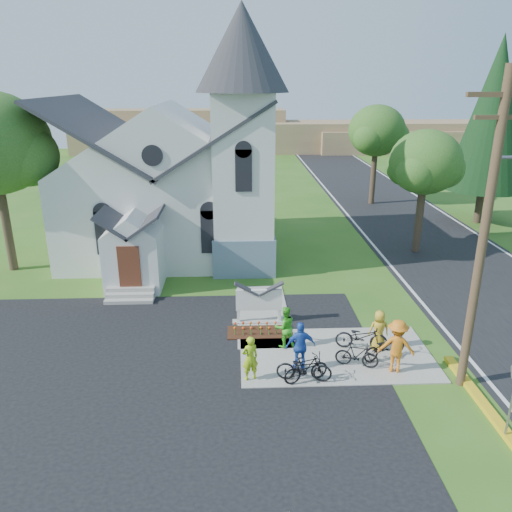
{
  "coord_description": "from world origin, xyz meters",
  "views": [
    {
      "loc": [
        -2.12,
        -15.44,
        9.59
      ],
      "look_at": [
        -1.24,
        5.0,
        2.33
      ],
      "focal_mm": 35.0,
      "sensor_mm": 36.0,
      "label": 1
    }
  ],
  "objects_px": {
    "cyclist_0": "(250,358)",
    "bike_2": "(385,347)",
    "bike_4": "(361,337)",
    "bike_0": "(304,368)",
    "utility_pole": "(487,228)",
    "bike_1": "(306,369)",
    "cyclist_4": "(379,330)",
    "church_sign": "(259,300)",
    "cyclist_2": "(300,346)",
    "bike_3": "(357,355)",
    "cyclist_1": "(285,327)",
    "cyclist_3": "(397,346)"
  },
  "relations": [
    {
      "from": "cyclist_2",
      "to": "bike_4",
      "type": "height_order",
      "value": "cyclist_2"
    },
    {
      "from": "bike_0",
      "to": "bike_1",
      "type": "bearing_deg",
      "value": -127.06
    },
    {
      "from": "bike_1",
      "to": "bike_4",
      "type": "distance_m",
      "value": 3.13
    },
    {
      "from": "bike_0",
      "to": "bike_4",
      "type": "xyz_separation_m",
      "value": [
        2.42,
        1.99,
        0.02
      ]
    },
    {
      "from": "utility_pole",
      "to": "bike_2",
      "type": "distance_m",
      "value": 5.59
    },
    {
      "from": "bike_4",
      "to": "cyclist_2",
      "type": "bearing_deg",
      "value": 128.95
    },
    {
      "from": "bike_1",
      "to": "cyclist_1",
      "type": "bearing_deg",
      "value": -7.58
    },
    {
      "from": "cyclist_2",
      "to": "bike_2",
      "type": "bearing_deg",
      "value": -175.75
    },
    {
      "from": "bike_2",
      "to": "bike_4",
      "type": "height_order",
      "value": "bike_4"
    },
    {
      "from": "bike_0",
      "to": "bike_2",
      "type": "xyz_separation_m",
      "value": [
        3.08,
        1.28,
        -0.01
      ]
    },
    {
      "from": "cyclist_0",
      "to": "bike_2",
      "type": "bearing_deg",
      "value": 172.82
    },
    {
      "from": "bike_1",
      "to": "cyclist_3",
      "type": "distance_m",
      "value": 3.24
    },
    {
      "from": "bike_1",
      "to": "bike_3",
      "type": "xyz_separation_m",
      "value": [
        1.91,
        0.84,
        -0.03
      ]
    },
    {
      "from": "cyclist_2",
      "to": "cyclist_4",
      "type": "distance_m",
      "value": 3.33
    },
    {
      "from": "cyclist_2",
      "to": "bike_3",
      "type": "distance_m",
      "value": 2.06
    },
    {
      "from": "cyclist_1",
      "to": "bike_2",
      "type": "xyz_separation_m",
      "value": [
        3.51,
        -1.02,
        -0.34
      ]
    },
    {
      "from": "utility_pole",
      "to": "bike_1",
      "type": "xyz_separation_m",
      "value": [
        -5.21,
        0.3,
        -4.87
      ]
    },
    {
      "from": "bike_3",
      "to": "cyclist_4",
      "type": "relative_size",
      "value": 0.97
    },
    {
      "from": "bike_2",
      "to": "cyclist_4",
      "type": "height_order",
      "value": "cyclist_4"
    },
    {
      "from": "cyclist_0",
      "to": "bike_1",
      "type": "distance_m",
      "value": 1.89
    },
    {
      "from": "cyclist_1",
      "to": "bike_4",
      "type": "xyz_separation_m",
      "value": [
        2.84,
        -0.3,
        -0.3
      ]
    },
    {
      "from": "cyclist_1",
      "to": "bike_3",
      "type": "height_order",
      "value": "cyclist_1"
    },
    {
      "from": "bike_4",
      "to": "cyclist_4",
      "type": "bearing_deg",
      "value": -81.36
    },
    {
      "from": "church_sign",
      "to": "bike_4",
      "type": "xyz_separation_m",
      "value": [
        3.71,
        -2.35,
        -0.47
      ]
    },
    {
      "from": "bike_2",
      "to": "cyclist_3",
      "type": "height_order",
      "value": "cyclist_3"
    },
    {
      "from": "bike_1",
      "to": "bike_4",
      "type": "relative_size",
      "value": 0.84
    },
    {
      "from": "bike_2",
      "to": "cyclist_4",
      "type": "xyz_separation_m",
      "value": [
        -0.04,
        0.69,
        0.3
      ]
    },
    {
      "from": "utility_pole",
      "to": "cyclist_2",
      "type": "bearing_deg",
      "value": 168.68
    },
    {
      "from": "bike_3",
      "to": "utility_pole",
      "type": "bearing_deg",
      "value": -91.47
    },
    {
      "from": "cyclist_1",
      "to": "cyclist_3",
      "type": "height_order",
      "value": "cyclist_3"
    },
    {
      "from": "bike_4",
      "to": "cyclist_0",
      "type": "bearing_deg",
      "value": 124.74
    },
    {
      "from": "cyclist_3",
      "to": "bike_3",
      "type": "relative_size",
      "value": 1.27
    },
    {
      "from": "bike_1",
      "to": "cyclist_2",
      "type": "relative_size",
      "value": 0.89
    },
    {
      "from": "cyclist_2",
      "to": "cyclist_3",
      "type": "relative_size",
      "value": 0.93
    },
    {
      "from": "church_sign",
      "to": "bike_4",
      "type": "bearing_deg",
      "value": -32.32
    },
    {
      "from": "utility_pole",
      "to": "bike_3",
      "type": "relative_size",
      "value": 6.61
    },
    {
      "from": "cyclist_1",
      "to": "bike_3",
      "type": "relative_size",
      "value": 1.07
    },
    {
      "from": "cyclist_2",
      "to": "bike_2",
      "type": "relative_size",
      "value": 1.0
    },
    {
      "from": "bike_0",
      "to": "cyclist_2",
      "type": "distance_m",
      "value": 0.82
    },
    {
      "from": "bike_2",
      "to": "bike_4",
      "type": "relative_size",
      "value": 0.94
    },
    {
      "from": "church_sign",
      "to": "cyclist_4",
      "type": "distance_m",
      "value": 4.95
    },
    {
      "from": "cyclist_4",
      "to": "utility_pole",
      "type": "bearing_deg",
      "value": 134.88
    },
    {
      "from": "bike_0",
      "to": "bike_4",
      "type": "height_order",
      "value": "bike_4"
    },
    {
      "from": "cyclist_0",
      "to": "cyclist_4",
      "type": "bearing_deg",
      "value": -179.61
    },
    {
      "from": "cyclist_3",
      "to": "bike_2",
      "type": "bearing_deg",
      "value": -66.88
    },
    {
      "from": "cyclist_0",
      "to": "bike_2",
      "type": "distance_m",
      "value": 5.01
    },
    {
      "from": "cyclist_3",
      "to": "utility_pole",
      "type": "bearing_deg",
      "value": 171.21
    },
    {
      "from": "cyclist_1",
      "to": "cyclist_3",
      "type": "xyz_separation_m",
      "value": [
        3.65,
        -1.83,
        0.15
      ]
    },
    {
      "from": "church_sign",
      "to": "bike_4",
      "type": "height_order",
      "value": "church_sign"
    },
    {
      "from": "cyclist_0",
      "to": "bike_4",
      "type": "height_order",
      "value": "cyclist_0"
    }
  ]
}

